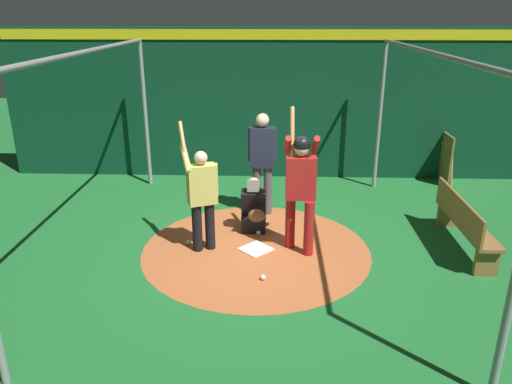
{
  "coord_description": "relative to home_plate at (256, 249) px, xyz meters",
  "views": [
    {
      "loc": [
        6.77,
        0.25,
        3.47
      ],
      "look_at": [
        0.0,
        0.0,
        0.95
      ],
      "focal_mm": 34.38,
      "sensor_mm": 36.0,
      "label": 1
    }
  ],
  "objects": [
    {
      "name": "bench",
      "position": [
        -0.17,
        3.16,
        0.44
      ],
      "size": [
        1.9,
        0.36,
        0.85
      ],
      "color": "olive",
      "rests_on": "ground"
    },
    {
      "name": "umpire",
      "position": [
        -1.45,
        0.06,
        1.03
      ],
      "size": [
        0.23,
        0.49,
        1.83
      ],
      "color": "#4C4C51",
      "rests_on": "ground"
    },
    {
      "name": "home_plate",
      "position": [
        0.0,
        0.0,
        0.0
      ],
      "size": [
        0.59,
        0.59,
        0.01
      ],
      "primitive_type": "cube",
      "rotation": [
        0.0,
        0.0,
        0.79
      ],
      "color": "white",
      "rests_on": "dirt_circle"
    },
    {
      "name": "dirt_circle",
      "position": [
        0.0,
        0.0,
        -0.01
      ],
      "size": [
        3.5,
        3.5,
        0.01
      ],
      "primitive_type": "cylinder",
      "color": "#B76033",
      "rests_on": "ground"
    },
    {
      "name": "baseball_2",
      "position": [
        -0.13,
        -1.07,
        0.03
      ],
      "size": [
        0.07,
        0.07,
        0.07
      ],
      "primitive_type": "sphere",
      "color": "white",
      "rests_on": "dirt_circle"
    },
    {
      "name": "catcher",
      "position": [
        -0.7,
        -0.06,
        0.36
      ],
      "size": [
        0.58,
        0.4,
        0.94
      ],
      "color": "black",
      "rests_on": "ground"
    },
    {
      "name": "baseball_0",
      "position": [
        -0.52,
        0.02,
        0.03
      ],
      "size": [
        0.07,
        0.07,
        0.07
      ],
      "primitive_type": "sphere",
      "color": "white",
      "rests_on": "dirt_circle"
    },
    {
      "name": "batter",
      "position": [
        -0.01,
        0.65,
        1.09
      ],
      "size": [
        0.68,
        0.49,
        2.14
      ],
      "color": "maroon",
      "rests_on": "ground"
    },
    {
      "name": "baseball_1",
      "position": [
        0.91,
        0.13,
        0.03
      ],
      "size": [
        0.07,
        0.07,
        0.07
      ],
      "primitive_type": "sphere",
      "color": "white",
      "rests_on": "dirt_circle"
    },
    {
      "name": "ground_plane",
      "position": [
        0.0,
        0.0,
        -0.01
      ],
      "size": [
        27.0,
        27.0,
        0.0
      ],
      "primitive_type": "plane",
      "color": "#1E6B2D"
    },
    {
      "name": "visitor",
      "position": [
        0.0,
        -0.81,
        0.89
      ],
      "size": [
        0.52,
        0.61,
        1.95
      ],
      "rotation": [
        0.0,
        0.0,
        0.39
      ],
      "color": "black",
      "rests_on": "ground"
    },
    {
      "name": "bat_rack",
      "position": [
        -3.42,
        3.9,
        0.48
      ],
      "size": [
        0.94,
        0.2,
        1.05
      ],
      "color": "olive",
      "rests_on": "ground"
    },
    {
      "name": "back_wall",
      "position": [
        -3.67,
        0.0,
        1.58
      ],
      "size": [
        0.23,
        11.0,
        3.16
      ],
      "color": "#0C3D26",
      "rests_on": "ground"
    },
    {
      "name": "cage_frame",
      "position": [
        0.0,
        0.0,
        2.1
      ],
      "size": [
        6.04,
        4.79,
        2.97
      ],
      "color": "gray",
      "rests_on": "ground"
    }
  ]
}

